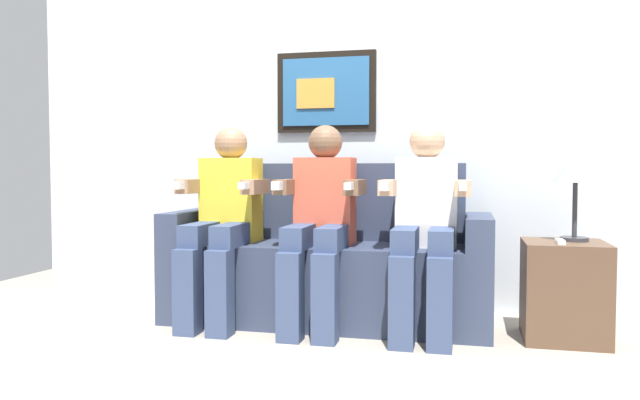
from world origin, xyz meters
name	(u,v)px	position (x,y,z in m)	size (l,w,h in m)	color
ground_plane	(313,336)	(0.00, 0.00, 0.00)	(5.47, 5.47, 0.00)	#9E9384
back_wall_assembly	(342,100)	(0.00, 0.76, 1.30)	(4.21, 0.10, 2.60)	silver
couch	(327,267)	(0.00, 0.33, 0.31)	(1.81, 0.58, 0.90)	#333D56
person_on_left	(223,216)	(-0.56, 0.16, 0.61)	(0.46, 0.56, 1.11)	yellow
person_in_middle	(320,217)	(0.00, 0.16, 0.61)	(0.46, 0.56, 1.11)	#D8593F
person_on_right	(425,219)	(0.56, 0.16, 0.61)	(0.46, 0.56, 1.11)	white
side_table_right	(564,291)	(1.25, 0.22, 0.25)	(0.40, 0.40, 0.50)	brown
table_lamp	(576,171)	(1.30, 0.27, 0.86)	(0.22, 0.22, 0.46)	#333338
spare_remote_on_table	(560,241)	(1.22, 0.14, 0.51)	(0.04, 0.13, 0.02)	white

